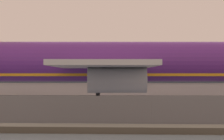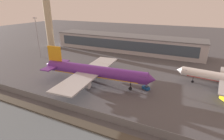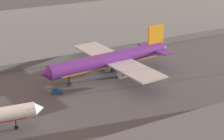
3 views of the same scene
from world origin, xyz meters
The scene contains 6 objects.
ground_plane centered at (0.00, 0.00, 0.00)m, with size 500.00×500.00×0.00m, color #4C4C51.
waterfront_lagoon centered at (0.00, -71.00, 0.00)m, with size 320.00×98.00×0.01m.
shoreline_seawall centered at (0.00, -20.50, 0.25)m, with size 320.00×3.00×0.50m.
perimeter_fence centered at (0.00, -16.00, 1.31)m, with size 280.00×0.10×2.62m.
cargo_jet_purple centered at (-4.28, 5.05, 5.93)m, with size 51.94×44.53×15.53m.
baggage_tug centered at (18.07, 9.66, 0.81)m, with size 3.58×2.91×1.80m.
Camera 3 is at (54.69, 111.54, 49.69)m, focal length 60.00 mm.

